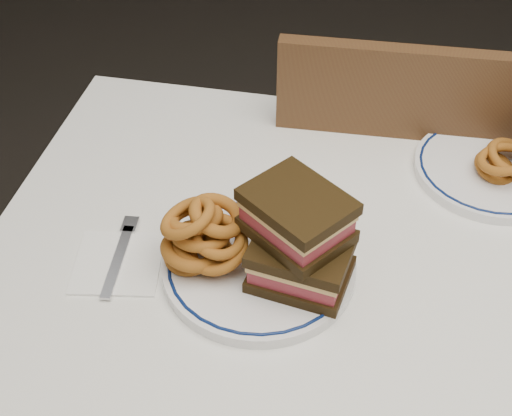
% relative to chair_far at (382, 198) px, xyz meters
% --- Properties ---
extents(dining_table, '(1.27, 0.87, 0.75)m').
position_rel_chair_far_xyz_m(dining_table, '(0.06, -0.48, 0.15)').
color(dining_table, white).
rests_on(dining_table, floor).
extents(chair_far, '(0.44, 0.44, 0.91)m').
position_rel_chair_far_xyz_m(chair_far, '(0.00, 0.00, 0.00)').
color(chair_far, '#402314').
rests_on(chair_far, floor).
extents(main_plate, '(0.27, 0.27, 0.02)m').
position_rel_chair_far_xyz_m(main_plate, '(-0.17, -0.48, 0.26)').
color(main_plate, white).
rests_on(main_plate, dining_table).
extents(reuben_sandwich, '(0.16, 0.16, 0.13)m').
position_rel_chair_far_xyz_m(reuben_sandwich, '(-0.11, -0.49, 0.34)').
color(reuben_sandwich, black).
rests_on(reuben_sandwich, main_plate).
extents(onion_rings_main, '(0.12, 0.11, 0.11)m').
position_rel_chair_far_xyz_m(onion_rings_main, '(-0.24, -0.49, 0.32)').
color(onion_rings_main, brown).
rests_on(onion_rings_main, main_plate).
extents(ketchup_ramekin, '(0.06, 0.06, 0.03)m').
position_rel_chair_far_xyz_m(ketchup_ramekin, '(-0.19, -0.38, 0.29)').
color(ketchup_ramekin, white).
rests_on(ketchup_ramekin, main_plate).
extents(far_plate, '(0.24, 0.24, 0.02)m').
position_rel_chair_far_xyz_m(far_plate, '(0.16, -0.20, 0.26)').
color(far_plate, white).
rests_on(far_plate, dining_table).
extents(onion_rings_far, '(0.10, 0.11, 0.07)m').
position_rel_chair_far_xyz_m(onion_rings_far, '(0.17, -0.21, 0.29)').
color(onion_rings_far, brown).
rests_on(onion_rings_far, far_plate).
extents(napkin_fork, '(0.14, 0.16, 0.01)m').
position_rel_chair_far_xyz_m(napkin_fork, '(-0.37, -0.50, 0.26)').
color(napkin_fork, white).
rests_on(napkin_fork, dining_table).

